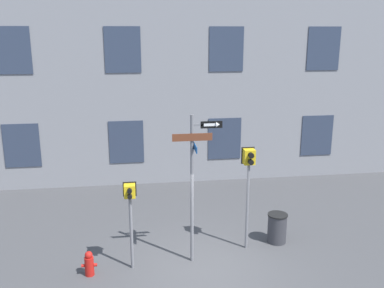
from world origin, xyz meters
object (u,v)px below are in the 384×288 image
Objects in this scene: street_sign_pole at (194,176)px; pedestrian_signal_left at (130,204)px; fire_hydrant at (89,264)px; trash_bin at (277,228)px; pedestrian_signal_right at (249,171)px.

street_sign_pole reaches higher than pedestrian_signal_left.
trash_bin is at bearing 11.24° from fire_hydrant.
fire_hydrant is (-1.09, -0.20, -1.50)m from pedestrian_signal_left.
street_sign_pole reaches higher than trash_bin.
street_sign_pole is 6.09× the size of fire_hydrant.
street_sign_pole is at bearing 7.11° from fire_hydrant.
pedestrian_signal_left reaches higher than fire_hydrant.
street_sign_pole is at bearing -162.96° from pedestrian_signal_right.
street_sign_pole is 1.80m from pedestrian_signal_left.
pedestrian_signal_right is at bearing 10.81° from fire_hydrant.
pedestrian_signal_right is (3.26, 0.63, 0.51)m from pedestrian_signal_left.
street_sign_pole is 3.34m from trash_bin.
street_sign_pole is at bearing 4.95° from pedestrian_signal_left.
fire_hydrant is (-4.36, -0.83, -2.02)m from pedestrian_signal_right.
pedestrian_signal_left is at bearing 10.38° from fire_hydrant.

